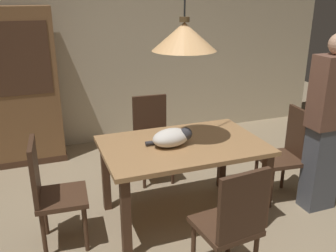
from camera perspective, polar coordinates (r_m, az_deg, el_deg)
The scene contains 11 objects.
ground at distance 3.19m, azimuth 3.61°, elevation -18.58°, with size 10.00×10.00×0.00m, color #998466.
back_wall at distance 5.05m, azimuth -8.54°, elevation 13.69°, with size 6.40×0.10×2.90m, color beige.
dining_table at distance 3.24m, azimuth 2.26°, elevation -4.34°, with size 1.40×0.90×0.75m.
chair_near_front at distance 2.63m, azimuth 9.95°, elevation -14.43°, with size 0.44×0.44×0.93m.
chair_far_back at distance 4.06m, azimuth -2.45°, elevation -1.31°, with size 0.42×0.42×0.93m.
chair_right_side at distance 3.84m, azimuth 18.08°, elevation -3.64°, with size 0.44×0.44×0.93m.
chair_left_side at distance 3.10m, azimuth -17.72°, elevation -9.39°, with size 0.43×0.43×0.93m.
cat_sleeping at distance 3.13m, azimuth 0.67°, elevation -1.75°, with size 0.40×0.28×0.16m.
pendant_lamp at distance 2.97m, azimuth 2.53°, elevation 13.75°, with size 0.52×0.52×1.30m.
hutch_bookcase at distance 4.72m, azimuth -23.33°, elevation 4.93°, with size 1.12×0.45×1.85m.
person_standing at distance 3.65m, azimuth 23.45°, elevation 0.08°, with size 0.36×0.22×1.67m.
Camera 1 is at (-1.04, -2.27, 1.98)m, focal length 39.30 mm.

